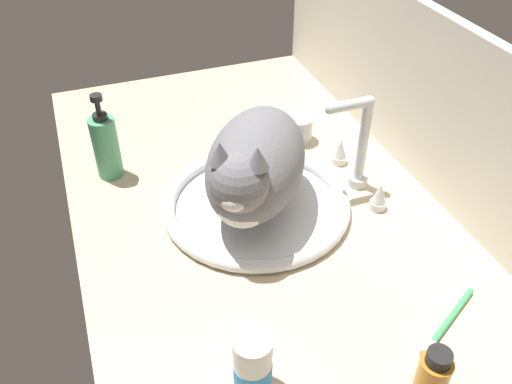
{
  "coord_description": "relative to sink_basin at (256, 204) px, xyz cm",
  "views": [
    {
      "loc": [
        76.04,
        -27.71,
        70.57
      ],
      "look_at": [
        0.96,
        -0.06,
        7.0
      ],
      "focal_mm": 37.94,
      "sensor_mm": 36.0,
      "label": 1
    }
  ],
  "objects": [
    {
      "name": "sink_basin",
      "position": [
        0.0,
        0.0,
        0.0
      ],
      "size": [
        36.14,
        36.14,
        2.44
      ],
      "color": "white",
      "rests_on": "countertop"
    },
    {
      "name": "amber_bottle",
      "position": [
        45.79,
        7.32,
        3.96
      ],
      "size": [
        4.27,
        4.27,
        10.76
      ],
      "color": "#C67A23",
      "rests_on": "countertop"
    },
    {
      "name": "pill_bottle",
      "position": [
        35.45,
        -13.53,
        3.56
      ],
      "size": [
        5.43,
        5.43,
        9.96
      ],
      "color": "white",
      "rests_on": "countertop"
    },
    {
      "name": "soap_pump_bottle",
      "position": [
        -20.98,
        -24.6,
        6.0
      ],
      "size": [
        5.23,
        5.23,
        18.54
      ],
      "color": "#4C9E70",
      "rests_on": "countertop"
    },
    {
      "name": "countertop",
      "position": [
        -0.96,
        0.06,
        -2.57
      ],
      "size": [
        121.8,
        68.31,
        3.0
      ],
      "primitive_type": "cube",
      "color": "#CCB793",
      "rests_on": "ground"
    },
    {
      "name": "faucet",
      "position": [
        0.0,
        21.28,
        6.91
      ],
      "size": [
        19.41,
        10.91,
        20.22
      ],
      "color": "silver",
      "rests_on": "countertop"
    },
    {
      "name": "backsplash_wall",
      "position": [
        -0.96,
        35.41,
        14.27
      ],
      "size": [
        121.8,
        2.4,
        36.68
      ],
      "primitive_type": "cube",
      "color": "silver",
      "rests_on": "ground"
    },
    {
      "name": "cat",
      "position": [
        1.54,
        -1.0,
        10.09
      ],
      "size": [
        36.48,
        30.85,
        19.96
      ],
      "color": "slate",
      "rests_on": "sink_basin"
    },
    {
      "name": "metal_jar",
      "position": [
        -19.58,
        17.46,
        1.81
      ],
      "size": [
        6.45,
        6.45,
        5.72
      ],
      "color": "#B2B5BA",
      "rests_on": "countertop"
    },
    {
      "name": "toothbrush",
      "position": [
        36.25,
        17.74,
        -0.44
      ],
      "size": [
        8.94,
        15.06,
        1.7
      ],
      "color": "#3FB266",
      "rests_on": "countertop"
    }
  ]
}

